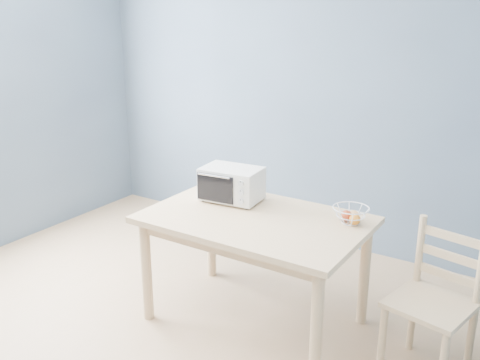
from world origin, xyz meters
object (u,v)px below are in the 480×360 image
Objects in this scene: dining_table at (255,232)px; toaster_oven at (229,183)px; fruit_basket at (351,215)px; dining_chair at (434,305)px.

dining_table is 3.28× the size of toaster_oven.
fruit_basket is 0.32× the size of dining_chair.
dining_chair reaches higher than fruit_basket.
dining_table is at bearing -163.89° from dining_chair.
dining_table is 0.42m from toaster_oven.
fruit_basket is (0.55, 0.24, 0.15)m from dining_table.
dining_table is 0.62m from fruit_basket.
fruit_basket is 0.70m from dining_chair.
toaster_oven is 0.48× the size of dining_chair.
toaster_oven reaches higher than dining_table.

